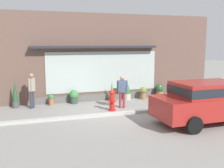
% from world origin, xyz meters
% --- Properties ---
extents(ground_plane, '(60.00, 60.00, 0.00)m').
position_xyz_m(ground_plane, '(0.00, 0.00, 0.00)').
color(ground_plane, gray).
extents(curb_strip, '(14.00, 0.24, 0.12)m').
position_xyz_m(curb_strip, '(0.00, -0.20, 0.06)').
color(curb_strip, '#B2B2AD').
rests_on(curb_strip, ground_plane).
extents(storefront, '(14.00, 0.81, 4.69)m').
position_xyz_m(storefront, '(0.01, 3.19, 2.30)').
color(storefront, brown).
rests_on(storefront, ground_plane).
extents(fire_hydrant, '(0.42, 0.38, 0.98)m').
position_xyz_m(fire_hydrant, '(0.15, 0.59, 0.50)').
color(fire_hydrant, red).
rests_on(fire_hydrant, ground_plane).
extents(pedestrian_with_handbag, '(0.65, 0.38, 1.56)m').
position_xyz_m(pedestrian_with_handbag, '(0.76, 0.96, 0.90)').
color(pedestrian_with_handbag, '#8E333D').
rests_on(pedestrian_with_handbag, ground_plane).
extents(pedestrian_passerby, '(0.34, 0.43, 1.70)m').
position_xyz_m(pedestrian_passerby, '(-3.35, 2.22, 1.00)').
color(pedestrian_passerby, '#333847').
rests_on(pedestrian_passerby, ground_plane).
extents(parked_car_red, '(4.54, 2.07, 1.64)m').
position_xyz_m(parked_car_red, '(3.14, -2.43, 0.92)').
color(parked_car_red, maroon).
rests_on(parked_car_red, ground_plane).
extents(potted_plant_trailing_edge, '(0.48, 0.48, 0.71)m').
position_xyz_m(potted_plant_trailing_edge, '(-1.27, 2.63, 0.38)').
color(potted_plant_trailing_edge, '#33473D').
rests_on(potted_plant_trailing_edge, ground_plane).
extents(potted_plant_corner_tall, '(0.26, 0.26, 1.08)m').
position_xyz_m(potted_plant_corner_tall, '(0.78, 2.51, 0.51)').
color(potted_plant_corner_tall, '#4C4C51').
rests_on(potted_plant_corner_tall, ground_plane).
extents(potted_plant_by_entrance, '(0.37, 0.37, 0.69)m').
position_xyz_m(potted_plant_by_entrance, '(2.61, 2.50, 0.39)').
color(potted_plant_by_entrance, '#9E6042').
rests_on(potted_plant_by_entrance, ground_plane).
extents(potted_plant_window_left, '(0.48, 0.48, 0.76)m').
position_xyz_m(potted_plant_window_left, '(3.76, 2.72, 0.41)').
color(potted_plant_window_left, '#9E6042').
rests_on(potted_plant_window_left, ground_plane).
extents(potted_plant_window_center, '(0.26, 0.26, 0.55)m').
position_xyz_m(potted_plant_window_center, '(-2.43, 2.58, 0.27)').
color(potted_plant_window_center, '#9E6042').
rests_on(potted_plant_window_center, ground_plane).
extents(potted_plant_near_hydrant, '(0.31, 0.31, 1.33)m').
position_xyz_m(potted_plant_near_hydrant, '(-4.13, 2.55, 0.64)').
color(potted_plant_near_hydrant, '#4C4C51').
rests_on(potted_plant_near_hydrant, ground_plane).
extents(potted_plant_window_right, '(0.38, 0.38, 1.01)m').
position_xyz_m(potted_plant_window_right, '(1.71, 2.65, 0.48)').
color(potted_plant_window_right, '#B7B2A3').
rests_on(potted_plant_window_right, ground_plane).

